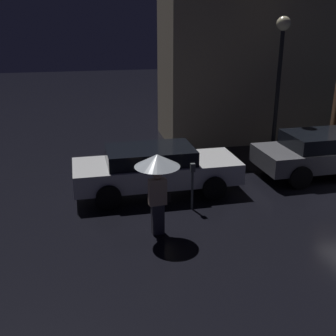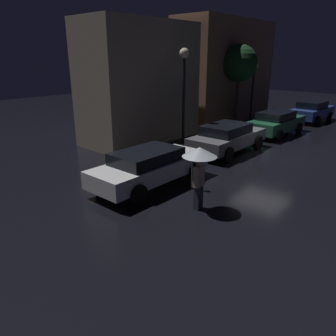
# 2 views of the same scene
# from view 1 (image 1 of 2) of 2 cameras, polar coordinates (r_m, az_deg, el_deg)

# --- Properties ---
(building_facade_left) EXTENTS (6.51, 3.00, 6.19)m
(building_facade_left) POSITION_cam_1_polar(r_m,az_deg,el_deg) (17.70, 10.24, 14.09)
(building_facade_left) COLOR gray
(building_facade_left) RESTS_ON ground
(parked_car_white) EXTENTS (4.70, 1.93, 1.35)m
(parked_car_white) POSITION_cam_1_polar(r_m,az_deg,el_deg) (11.99, -1.74, -0.00)
(parked_car_white) COLOR silver
(parked_car_white) RESTS_ON ground
(parked_car_grey) EXTENTS (4.55, 2.03, 1.38)m
(parked_car_grey) POSITION_cam_1_polar(r_m,az_deg,el_deg) (14.25, 20.66, 2.05)
(parked_car_grey) COLOR slate
(parked_car_grey) RESTS_ON ground
(pedestrian_with_umbrella) EXTENTS (1.03, 1.03, 1.96)m
(pedestrian_with_umbrella) POSITION_cam_1_polar(r_m,az_deg,el_deg) (9.37, -1.45, -0.40)
(pedestrian_with_umbrella) COLOR #383842
(pedestrian_with_umbrella) RESTS_ON ground
(parking_meter) EXTENTS (0.12, 0.10, 1.28)m
(parking_meter) POSITION_cam_1_polar(r_m,az_deg,el_deg) (10.89, 3.32, -1.81)
(parking_meter) COLOR #4C5154
(parking_meter) RESTS_ON ground
(street_lamp_near) EXTENTS (0.47, 0.47, 4.80)m
(street_lamp_near) POSITION_cam_1_polar(r_m,az_deg,el_deg) (15.09, 15.00, 14.21)
(street_lamp_near) COLOR black
(street_lamp_near) RESTS_ON ground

